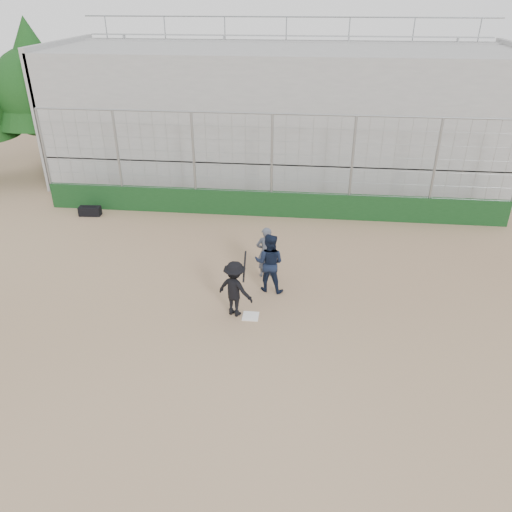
# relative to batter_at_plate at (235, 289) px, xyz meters

# --- Properties ---
(ground) EXTENTS (90.00, 90.00, 0.00)m
(ground) POSITION_rel_batter_at_plate_xyz_m (0.43, -0.10, -0.81)
(ground) COLOR brown
(ground) RESTS_ON ground
(home_plate) EXTENTS (0.44, 0.44, 0.02)m
(home_plate) POSITION_rel_batter_at_plate_xyz_m (0.43, -0.10, -0.80)
(home_plate) COLOR white
(home_plate) RESTS_ON ground
(backstop) EXTENTS (18.10, 0.25, 4.04)m
(backstop) POSITION_rel_batter_at_plate_xyz_m (0.43, 6.90, 0.14)
(backstop) COLOR #103314
(backstop) RESTS_ON ground
(bleachers) EXTENTS (20.25, 6.70, 6.98)m
(bleachers) POSITION_rel_batter_at_plate_xyz_m (0.43, 11.85, 2.11)
(bleachers) COLOR gray
(bleachers) RESTS_ON ground
(tree_left) EXTENTS (4.48, 4.48, 7.00)m
(tree_left) POSITION_rel_batter_at_plate_xyz_m (-10.57, 10.90, 3.57)
(tree_left) COLOR #341D12
(tree_left) RESTS_ON ground
(batter_at_plate) EXTENTS (1.20, 0.98, 1.79)m
(batter_at_plate) POSITION_rel_batter_at_plate_xyz_m (0.00, 0.00, 0.00)
(batter_at_plate) COLOR black
(batter_at_plate) RESTS_ON ground
(catcher_crouched) EXTENTS (1.03, 0.87, 1.25)m
(catcher_crouched) POSITION_rel_batter_at_plate_xyz_m (0.82, 1.31, -0.19)
(catcher_crouched) COLOR black
(catcher_crouched) RESTS_ON ground
(umpire) EXTENTS (0.70, 0.57, 1.50)m
(umpire) POSITION_rel_batter_at_plate_xyz_m (0.64, 2.18, -0.07)
(umpire) COLOR #454A57
(umpire) RESTS_ON ground
(equipment_bag) EXTENTS (0.87, 0.41, 0.40)m
(equipment_bag) POSITION_rel_batter_at_plate_xyz_m (-6.73, 6.16, -0.63)
(equipment_bag) COLOR black
(equipment_bag) RESTS_ON ground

